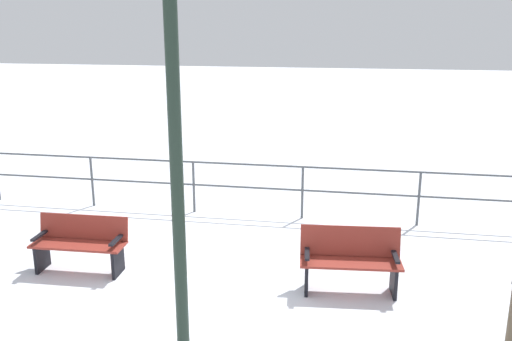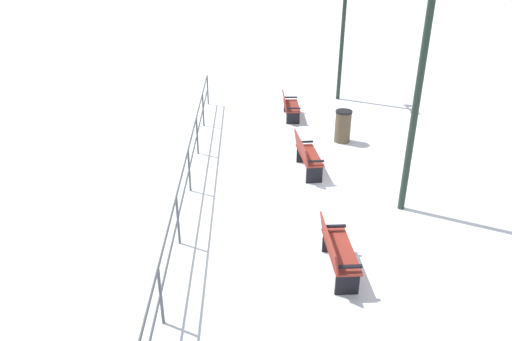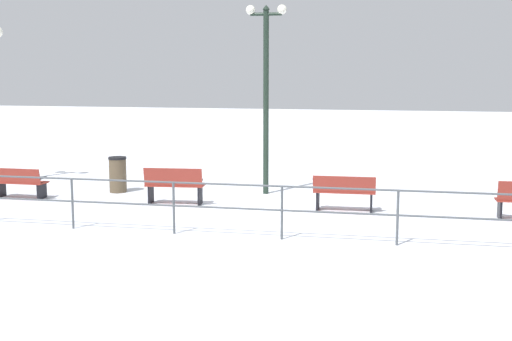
{
  "view_description": "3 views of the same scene",
  "coord_description": "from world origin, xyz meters",
  "px_view_note": "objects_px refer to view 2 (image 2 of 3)",
  "views": [
    {
      "loc": [
        7.49,
        2.03,
        3.85
      ],
      "look_at": [
        -1.61,
        0.42,
        1.33
      ],
      "focal_mm": 38.35,
      "sensor_mm": 36.0,
      "label": 1
    },
    {
      "loc": [
        -1.59,
        -9.4,
        5.65
      ],
      "look_at": [
        -1.36,
        0.1,
        1.03
      ],
      "focal_mm": 34.14,
      "sensor_mm": 36.0,
      "label": 2
    },
    {
      "loc": [
        -16.22,
        -3.42,
        3.4
      ],
      "look_at": [
        -1.51,
        -0.3,
        1.16
      ],
      "focal_mm": 48.62,
      "sensor_mm": 36.0,
      "label": 3
    }
  ],
  "objects_px": {
    "bench_second": "(337,251)",
    "trash_bin": "(343,126)",
    "bench_third": "(307,155)",
    "lamppost_middle": "(421,73)",
    "lamppost_far": "(344,14)",
    "bench_fourth": "(290,106)"
  },
  "relations": [
    {
      "from": "bench_fourth",
      "to": "lamppost_middle",
      "type": "bearing_deg",
      "value": -71.15
    },
    {
      "from": "bench_third",
      "to": "bench_second",
      "type": "bearing_deg",
      "value": -94.34
    },
    {
      "from": "lamppost_far",
      "to": "bench_second",
      "type": "bearing_deg",
      "value": -100.24
    },
    {
      "from": "lamppost_middle",
      "to": "lamppost_far",
      "type": "xyz_separation_m",
      "value": [
        -0.0,
        8.26,
        -0.02
      ]
    },
    {
      "from": "bench_third",
      "to": "lamppost_middle",
      "type": "bearing_deg",
      "value": -49.76
    },
    {
      "from": "bench_third",
      "to": "lamppost_far",
      "type": "height_order",
      "value": "lamppost_far"
    },
    {
      "from": "bench_second",
      "to": "lamppost_middle",
      "type": "bearing_deg",
      "value": 48.56
    },
    {
      "from": "bench_second",
      "to": "trash_bin",
      "type": "relative_size",
      "value": 1.52
    },
    {
      "from": "bench_second",
      "to": "lamppost_middle",
      "type": "relative_size",
      "value": 0.3
    },
    {
      "from": "bench_fourth",
      "to": "lamppost_far",
      "type": "distance_m",
      "value": 3.98
    },
    {
      "from": "bench_third",
      "to": "lamppost_middle",
      "type": "xyz_separation_m",
      "value": [
        1.96,
        -1.94,
        2.66
      ]
    },
    {
      "from": "bench_second",
      "to": "trash_bin",
      "type": "bearing_deg",
      "value": 76.91
    },
    {
      "from": "bench_second",
      "to": "bench_third",
      "type": "relative_size",
      "value": 0.99
    },
    {
      "from": "bench_second",
      "to": "trash_bin",
      "type": "xyz_separation_m",
      "value": [
        1.28,
        6.3,
        0.03
      ]
    },
    {
      "from": "lamppost_middle",
      "to": "lamppost_far",
      "type": "relative_size",
      "value": 1.1
    },
    {
      "from": "bench_second",
      "to": "bench_third",
      "type": "xyz_separation_m",
      "value": [
        -0.06,
        4.22,
        0.03
      ]
    },
    {
      "from": "bench_fourth",
      "to": "lamppost_far",
      "type": "xyz_separation_m",
      "value": [
        2.04,
        2.09,
        2.71
      ]
    },
    {
      "from": "bench_third",
      "to": "lamppost_middle",
      "type": "height_order",
      "value": "lamppost_middle"
    },
    {
      "from": "bench_second",
      "to": "lamppost_middle",
      "type": "distance_m",
      "value": 4.01
    },
    {
      "from": "lamppost_far",
      "to": "trash_bin",
      "type": "relative_size",
      "value": 4.67
    },
    {
      "from": "bench_third",
      "to": "trash_bin",
      "type": "xyz_separation_m",
      "value": [
        1.34,
        2.08,
        -0.0
      ]
    },
    {
      "from": "trash_bin",
      "to": "bench_third",
      "type": "bearing_deg",
      "value": -122.7
    }
  ]
}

